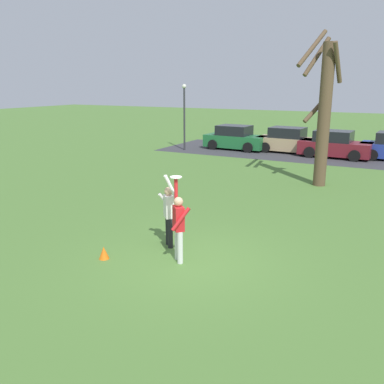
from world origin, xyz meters
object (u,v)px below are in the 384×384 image
parked_car_tan (289,141)px  person_catcher (179,224)px  lamppost_by_lot (184,111)px  field_cone_orange (104,253)px  parked_car_maroon (335,145)px  person_defender (169,211)px  parked_car_green (235,138)px  frisbee_disc (176,177)px  bare_tree_tall (324,110)px

parked_car_tan → person_catcher: bearing=-80.5°
lamppost_by_lot → field_cone_orange: size_ratio=13.31×
field_cone_orange → parked_car_maroon: bearing=82.0°
person_catcher → lamppost_by_lot: (-8.51, 15.82, 1.60)m
person_catcher → person_defender: 1.04m
person_defender → parked_car_tan: size_ratio=0.49×
person_catcher → parked_car_tan: bearing=-37.2°
parked_car_green → frisbee_disc: bearing=-69.8°
parked_car_maroon → bare_tree_tall: 8.07m
person_defender → field_cone_orange: person_defender is taller
person_defender → lamppost_by_lot: 17.05m
parked_car_green → lamppost_by_lot: size_ratio=0.98×
parked_car_maroon → bare_tree_tall: bearing=-82.7°
person_catcher → parked_car_green: bearing=-26.3°
parked_car_green → parked_car_tan: (3.51, 0.39, 0.00)m
person_catcher → person_defender: (-0.72, 0.75, -0.00)m
lamppost_by_lot → field_cone_orange: (6.78, -16.58, -2.43)m
parked_car_tan → bare_tree_tall: 9.31m
person_catcher → field_cone_orange: bearing=69.6°
field_cone_orange → person_catcher: bearing=23.5°
frisbee_disc → field_cone_orange: 2.66m
person_defender → bare_tree_tall: bare_tree_tall is taller
person_catcher → parked_car_green: person_catcher is taller
person_defender → frisbee_disc: 1.38m
frisbee_disc → lamppost_by_lot: (-8.36, 15.66, 0.49)m
parked_car_green → bare_tree_tall: (7.04, -7.85, 2.50)m
person_catcher → frisbee_disc: (-0.16, 0.16, 1.11)m
frisbee_disc → parked_car_maroon: bearing=86.8°
person_defender → lamppost_by_lot: bearing=163.4°
parked_car_tan → lamppost_by_lot: lamppost_by_lot is taller
frisbee_disc → field_cone_orange: frisbee_disc is taller
frisbee_disc → person_catcher: bearing=-46.1°
person_defender → parked_car_maroon: 16.79m
person_defender → parked_car_maroon: person_defender is taller
frisbee_disc → parked_car_tan: 18.05m
parked_car_maroon → bare_tree_tall: size_ratio=0.64×
frisbee_disc → lamppost_by_lot: size_ratio=0.07×
parked_car_green → lamppost_by_lot: lamppost_by_lot is taller
bare_tree_tall → person_defender: bearing=-103.2°
field_cone_orange → person_defender: bearing=55.8°
parked_car_green → parked_car_maroon: same height
person_catcher → parked_car_maroon: bearing=-46.6°
parked_car_tan → bare_tree_tall: bearing=-64.0°
bare_tree_tall → person_catcher: bearing=-98.2°
person_catcher → frisbee_disc: size_ratio=7.28×
person_catcher → parked_car_maroon: (0.82, 17.47, -0.25)m
lamppost_by_lot → person_catcher: bearing=-61.7°
person_catcher → frisbee_disc: frisbee_disc is taller
parked_car_green → person_catcher: bearing=-69.5°
bare_tree_tall → lamppost_by_lot: bare_tree_tall is taller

